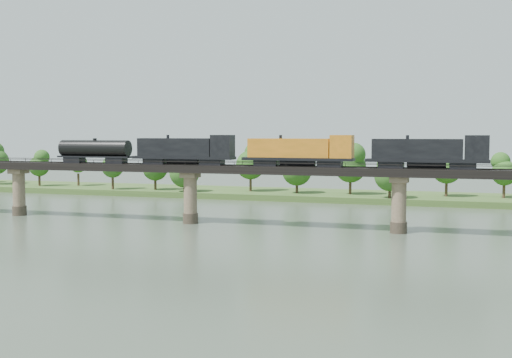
% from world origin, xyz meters
% --- Properties ---
extents(ground, '(400.00, 400.00, 0.00)m').
position_xyz_m(ground, '(0.00, 0.00, 0.00)').
color(ground, '#374436').
rests_on(ground, ground).
extents(far_bank, '(300.00, 24.00, 1.60)m').
position_xyz_m(far_bank, '(0.00, 85.00, 0.80)').
color(far_bank, '#345221').
rests_on(far_bank, ground).
extents(bridge, '(236.00, 30.00, 11.50)m').
position_xyz_m(bridge, '(0.00, 30.00, 5.46)').
color(bridge, '#473A2D').
rests_on(bridge, ground).
extents(bridge_superstructure, '(220.00, 4.90, 0.75)m').
position_xyz_m(bridge_superstructure, '(0.00, 30.00, 11.79)').
color(bridge_superstructure, black).
rests_on(bridge_superstructure, bridge).
extents(far_treeline, '(289.06, 17.54, 13.60)m').
position_xyz_m(far_treeline, '(-8.21, 80.52, 8.83)').
color(far_treeline, '#382619').
rests_on(far_treeline, far_bank).
extents(freight_train, '(84.35, 3.29, 5.81)m').
position_xyz_m(freight_train, '(14.09, 30.00, 14.27)').
color(freight_train, black).
rests_on(freight_train, bridge).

